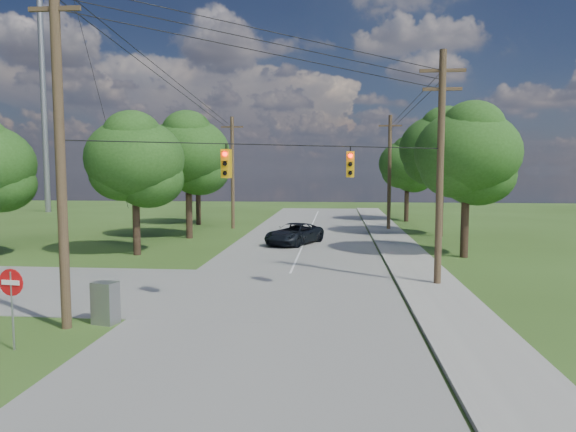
# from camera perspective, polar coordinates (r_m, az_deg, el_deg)

# --- Properties ---
(ground) EXTENTS (140.00, 140.00, 0.00)m
(ground) POSITION_cam_1_polar(r_m,az_deg,el_deg) (16.90, -9.86, -13.01)
(ground) COLOR #324F1A
(ground) RESTS_ON ground
(main_road) EXTENTS (10.00, 100.00, 0.03)m
(main_road) POSITION_cam_1_polar(r_m,az_deg,el_deg) (21.26, -0.98, -9.11)
(main_road) COLOR gray
(main_road) RESTS_ON ground
(sidewalk_east) EXTENTS (2.60, 100.00, 0.12)m
(sidewalk_east) POSITION_cam_1_polar(r_m,az_deg,el_deg) (21.58, 17.22, -9.00)
(sidewalk_east) COLOR #A3A199
(sidewalk_east) RESTS_ON ground
(pole_sw) EXTENTS (2.00, 0.32, 12.00)m
(pole_sw) POSITION_cam_1_polar(r_m,az_deg,el_deg) (18.24, -24.04, 7.80)
(pole_sw) COLOR brown
(pole_sw) RESTS_ON ground
(pole_ne) EXTENTS (2.00, 0.32, 10.50)m
(pole_ne) POSITION_cam_1_polar(r_m,az_deg,el_deg) (23.94, 16.56, 5.45)
(pole_ne) COLOR brown
(pole_ne) RESTS_ON ground
(pole_north_e) EXTENTS (2.00, 0.32, 10.00)m
(pole_north_e) POSITION_cam_1_polar(r_m,az_deg,el_deg) (45.72, 11.21, 4.85)
(pole_north_e) COLOR brown
(pole_north_e) RESTS_ON ground
(pole_north_w) EXTENTS (2.00, 0.32, 10.00)m
(pole_north_w) POSITION_cam_1_polar(r_m,az_deg,el_deg) (46.43, -6.18, 4.92)
(pole_north_w) COLOR brown
(pole_north_w) RESTS_ON ground
(power_lines) EXTENTS (13.93, 29.62, 4.93)m
(power_lines) POSITION_cam_1_polar(r_m,az_deg,el_deg) (27.46, -0.52, 13.30)
(power_lines) COLOR black
(power_lines) RESTS_ON ground
(traffic_signals) EXTENTS (4.91, 3.27, 1.05)m
(traffic_signals) POSITION_cam_1_polar(r_m,az_deg,el_deg) (19.99, 0.40, 5.86)
(traffic_signals) COLOR #E6A80D
(traffic_signals) RESTS_ON ground
(radio_mast) EXTENTS (0.70, 0.70, 45.00)m
(radio_mast) POSITION_cam_1_polar(r_m,az_deg,el_deg) (73.46, -25.79, 18.18)
(radio_mast) COLOR gray
(radio_mast) RESTS_ON ground
(tree_w_near) EXTENTS (6.00, 6.00, 8.40)m
(tree_w_near) POSITION_cam_1_polar(r_m,az_deg,el_deg) (32.88, -16.67, 6.08)
(tree_w_near) COLOR #3D2A1E
(tree_w_near) RESTS_ON ground
(tree_w_mid) EXTENTS (6.40, 6.40, 9.22)m
(tree_w_mid) POSITION_cam_1_polar(r_m,az_deg,el_deg) (40.13, -11.04, 6.91)
(tree_w_mid) COLOR #3D2A1E
(tree_w_mid) RESTS_ON ground
(tree_w_far) EXTENTS (6.00, 6.00, 8.73)m
(tree_w_far) POSITION_cam_1_polar(r_m,az_deg,el_deg) (50.29, -10.00, 6.16)
(tree_w_far) COLOR #3D2A1E
(tree_w_far) RESTS_ON ground
(tree_e_near) EXTENTS (6.20, 6.20, 8.81)m
(tree_e_near) POSITION_cam_1_polar(r_m,az_deg,el_deg) (32.44, 19.26, 6.61)
(tree_e_near) COLOR #3D2A1E
(tree_e_near) RESTS_ON ground
(tree_e_mid) EXTENTS (6.60, 6.60, 9.64)m
(tree_e_mid) POSITION_cam_1_polar(r_m,az_deg,el_deg) (42.33, 16.69, 7.14)
(tree_e_mid) COLOR #3D2A1E
(tree_e_mid) RESTS_ON ground
(tree_e_far) EXTENTS (5.80, 5.80, 8.32)m
(tree_e_far) POSITION_cam_1_polar(r_m,az_deg,el_deg) (53.98, 13.12, 5.68)
(tree_e_far) COLOR #3D2A1E
(tree_e_far) RESTS_ON ground
(car_main_north) EXTENTS (4.41, 5.83, 1.47)m
(car_main_north) POSITION_cam_1_polar(r_m,az_deg,el_deg) (36.31, 0.69, -1.98)
(car_main_north) COLOR black
(car_main_north) RESTS_ON main_road
(control_cabinet) EXTENTS (0.91, 0.75, 1.44)m
(control_cabinet) POSITION_cam_1_polar(r_m,az_deg,el_deg) (18.79, -19.63, -9.09)
(control_cabinet) COLOR gray
(control_cabinet) RESTS_ON ground
(do_not_enter_sign) EXTENTS (0.80, 0.14, 2.41)m
(do_not_enter_sign) POSITION_cam_1_polar(r_m,az_deg,el_deg) (16.97, -28.38, -7.34)
(do_not_enter_sign) COLOR gray
(do_not_enter_sign) RESTS_ON ground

